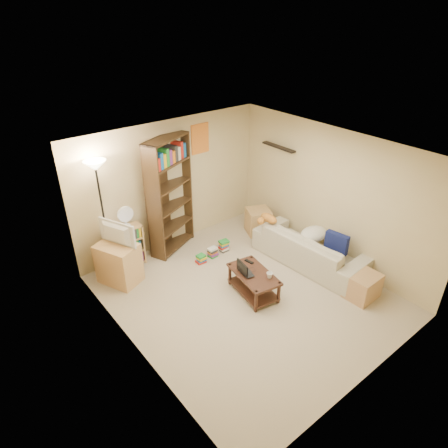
# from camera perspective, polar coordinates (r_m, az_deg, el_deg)

# --- Properties ---
(room) EXTENTS (4.50, 4.54, 2.52)m
(room) POSITION_cam_1_polar(r_m,az_deg,el_deg) (5.96, 3.64, 2.09)
(room) COLOR #C7B795
(room) RESTS_ON ground
(sofa) EXTENTS (2.28, 1.14, 0.63)m
(sofa) POSITION_cam_1_polar(r_m,az_deg,el_deg) (7.60, 12.15, -3.41)
(sofa) COLOR beige
(sofa) RESTS_ON ground
(navy_pillow) EXTENTS (0.19, 0.43, 0.37)m
(navy_pillow) POSITION_cam_1_polar(r_m,az_deg,el_deg) (7.32, 15.78, -2.63)
(navy_pillow) COLOR #121A52
(navy_pillow) RESTS_ON sofa
(cream_blanket) EXTENTS (0.58, 0.41, 0.25)m
(cream_blanket) POSITION_cam_1_polar(r_m,az_deg,el_deg) (7.62, 12.70, -1.40)
(cream_blanket) COLOR silver
(cream_blanket) RESTS_ON sofa
(tabby_cat) EXTENTS (0.50, 0.20, 0.17)m
(tabby_cat) POSITION_cam_1_polar(r_m,az_deg,el_deg) (7.63, 6.23, 0.76)
(tabby_cat) COLOR orange
(tabby_cat) RESTS_ON sofa
(coffee_table) EXTENTS (0.66, 1.01, 0.42)m
(coffee_table) POSITION_cam_1_polar(r_m,az_deg,el_deg) (6.74, 4.24, -8.04)
(coffee_table) COLOR #3F2218
(coffee_table) RESTS_ON ground
(laptop) EXTENTS (0.46, 0.39, 0.03)m
(laptop) POSITION_cam_1_polar(r_m,az_deg,el_deg) (6.66, 3.59, -6.74)
(laptop) COLOR black
(laptop) RESTS_ON coffee_table
(laptop_screen) EXTENTS (0.06, 0.31, 0.21)m
(laptop_screen) POSITION_cam_1_polar(r_m,az_deg,el_deg) (6.54, 2.62, -6.31)
(laptop_screen) COLOR white
(laptop_screen) RESTS_ON laptop
(mug) EXTENTS (0.16, 0.16, 0.10)m
(mug) POSITION_cam_1_polar(r_m,az_deg,el_deg) (6.54, 6.53, -7.30)
(mug) COLOR silver
(mug) RESTS_ON coffee_table
(tv_remote) EXTENTS (0.07, 0.17, 0.02)m
(tv_remote) POSITION_cam_1_polar(r_m,az_deg,el_deg) (6.90, 3.60, -5.37)
(tv_remote) COLOR black
(tv_remote) RESTS_ON coffee_table
(tv_stand) EXTENTS (0.72, 0.82, 0.73)m
(tv_stand) POSITION_cam_1_polar(r_m,az_deg,el_deg) (7.18, -14.80, -5.44)
(tv_stand) COLOR #DEB56C
(tv_stand) RESTS_ON ground
(television) EXTENTS (0.81, 0.63, 0.42)m
(television) POSITION_cam_1_polar(r_m,az_deg,el_deg) (6.88, -15.41, -1.47)
(television) COLOR black
(television) RESTS_ON tv_stand
(tall_bookshelf) EXTENTS (1.07, 0.71, 2.26)m
(tall_bookshelf) POSITION_cam_1_polar(r_m,az_deg,el_deg) (7.55, -7.79, 4.40)
(tall_bookshelf) COLOR #3E2A17
(tall_bookshelf) RESTS_ON ground
(short_bookshelf) EXTENTS (0.65, 0.32, 0.80)m
(short_bookshelf) POSITION_cam_1_polar(r_m,az_deg,el_deg) (7.54, -13.77, -3.15)
(short_bookshelf) COLOR tan
(short_bookshelf) RESTS_ON ground
(desk_fan) EXTENTS (0.29, 0.16, 0.42)m
(desk_fan) POSITION_cam_1_polar(r_m,az_deg,el_deg) (7.21, -13.89, 1.07)
(desk_fan) COLOR white
(desk_fan) RESTS_ON short_bookshelf
(floor_lamp) EXTENTS (0.36, 0.36, 2.14)m
(floor_lamp) POSITION_cam_1_polar(r_m,az_deg,el_deg) (6.84, -17.49, 5.22)
(floor_lamp) COLOR black
(floor_lamp) RESTS_ON ground
(side_table) EXTENTS (0.62, 0.62, 0.53)m
(side_table) POSITION_cam_1_polar(r_m,az_deg,el_deg) (8.46, 4.91, 0.40)
(side_table) COLOR tan
(side_table) RESTS_ON ground
(end_cabinet) EXTENTS (0.53, 0.45, 0.44)m
(end_cabinet) POSITION_cam_1_polar(r_m,az_deg,el_deg) (7.06, 19.19, -8.37)
(end_cabinet) COLOR tan
(end_cabinet) RESTS_ON ground
(book_stacks) EXTENTS (0.78, 0.19, 0.23)m
(book_stacks) POSITION_cam_1_polar(r_m,az_deg,el_deg) (7.74, -1.44, -3.93)
(book_stacks) COLOR red
(book_stacks) RESTS_ON ground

